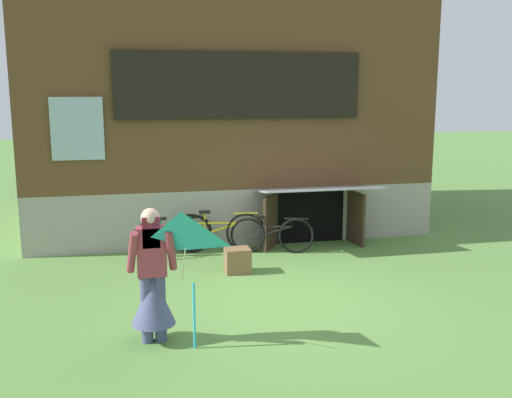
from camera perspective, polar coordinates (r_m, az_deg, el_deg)
ground_plane at (r=8.52m, az=2.41°, el=-9.75°), size 60.00×60.00×0.00m
log_house at (r=13.47m, az=-3.70°, el=8.83°), size 7.97×6.31×5.09m
person at (r=7.04m, az=-10.06°, el=-8.43°), size 0.61×0.52×1.63m
kite at (r=6.43m, az=-7.23°, el=-4.43°), size 0.84×0.76×1.60m
bicycle_black at (r=10.73m, az=1.57°, el=-3.50°), size 1.50×0.43×0.70m
bicycle_yellow at (r=10.75m, az=-3.69°, el=-3.27°), size 1.73×0.32×0.79m
bicycle_green at (r=10.71m, az=-8.14°, el=-3.59°), size 1.52×0.56×0.73m
wooden_crate at (r=9.64m, az=-1.82°, el=-6.02°), size 0.41×0.35×0.41m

